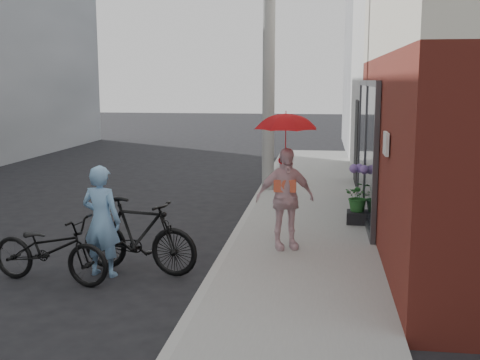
% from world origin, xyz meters
% --- Properties ---
extents(ground, '(80.00, 80.00, 0.00)m').
position_xyz_m(ground, '(0.00, 0.00, 0.00)').
color(ground, black).
rests_on(ground, ground).
extents(sidewalk, '(2.20, 24.00, 0.12)m').
position_xyz_m(sidewalk, '(2.10, 2.00, 0.06)').
color(sidewalk, gray).
rests_on(sidewalk, ground).
extents(curb, '(0.12, 24.00, 0.12)m').
position_xyz_m(curb, '(0.94, 2.00, 0.06)').
color(curb, '#9E9E99').
rests_on(curb, ground).
extents(east_building_far, '(8.00, 8.00, 7.00)m').
position_xyz_m(east_building_far, '(7.20, 16.00, 3.50)').
color(east_building_far, slate).
rests_on(east_building_far, ground).
extents(utility_pole, '(0.28, 0.28, 7.00)m').
position_xyz_m(utility_pole, '(1.10, 6.00, 3.50)').
color(utility_pole, '#9E9E99').
rests_on(utility_pole, ground).
extents(officer, '(0.61, 0.46, 1.52)m').
position_xyz_m(officer, '(-0.59, -0.19, 0.76)').
color(officer, '#76A6D2').
rests_on(officer, ground).
extents(bike_left, '(1.79, 0.87, 0.90)m').
position_xyz_m(bike_left, '(-1.16, -0.57, 0.45)').
color(bike_left, black).
rests_on(bike_left, ground).
extents(bike_right, '(1.81, 0.83, 1.05)m').
position_xyz_m(bike_right, '(-0.14, 0.00, 0.53)').
color(bike_right, black).
rests_on(bike_right, ground).
extents(kimono_woman, '(0.97, 0.66, 1.53)m').
position_xyz_m(kimono_woman, '(1.80, 1.08, 0.88)').
color(kimono_woman, silver).
rests_on(kimono_woman, sidewalk).
extents(parasol, '(0.90, 0.90, 0.79)m').
position_xyz_m(parasol, '(1.80, 1.08, 2.05)').
color(parasol, red).
rests_on(parasol, kimono_woman).
extents(planter, '(0.42, 0.42, 0.21)m').
position_xyz_m(planter, '(3.00, 2.86, 0.23)').
color(planter, black).
rests_on(planter, sidewalk).
extents(potted_plant, '(0.49, 0.42, 0.54)m').
position_xyz_m(potted_plant, '(3.00, 2.86, 0.60)').
color(potted_plant, '#29672A').
rests_on(potted_plant, planter).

